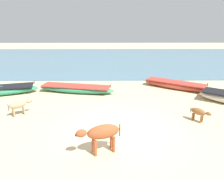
{
  "coord_description": "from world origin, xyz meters",
  "views": [
    {
      "loc": [
        -0.33,
        -7.28,
        4.03
      ],
      "look_at": [
        -0.22,
        3.51,
        0.6
      ],
      "focal_mm": 33.13,
      "sensor_mm": 36.0,
      "label": 1
    }
  ],
  "objects_px": {
    "fishing_boat_3": "(76,89)",
    "calf_near_dun": "(19,105)",
    "cow_adult_rust": "(102,133)",
    "calf_far_brown": "(199,112)",
    "fishing_boat_5": "(175,85)"
  },
  "relations": [
    {
      "from": "fishing_boat_3",
      "to": "cow_adult_rust",
      "type": "xyz_separation_m",
      "value": [
        1.82,
        -6.22,
        0.45
      ]
    },
    {
      "from": "fishing_boat_3",
      "to": "fishing_boat_5",
      "type": "xyz_separation_m",
      "value": [
        6.33,
        0.76,
        0.01
      ]
    },
    {
      "from": "fishing_boat_3",
      "to": "calf_near_dun",
      "type": "bearing_deg",
      "value": -110.8
    },
    {
      "from": "fishing_boat_5",
      "to": "calf_near_dun",
      "type": "distance_m",
      "value": 9.35
    },
    {
      "from": "cow_adult_rust",
      "to": "calf_near_dun",
      "type": "xyz_separation_m",
      "value": [
        -3.9,
        2.93,
        -0.2
      ]
    },
    {
      "from": "cow_adult_rust",
      "to": "calf_near_dun",
      "type": "distance_m",
      "value": 4.88
    },
    {
      "from": "cow_adult_rust",
      "to": "fishing_boat_3",
      "type": "bearing_deg",
      "value": -92.83
    },
    {
      "from": "fishing_boat_3",
      "to": "fishing_boat_5",
      "type": "relative_size",
      "value": 1.2
    },
    {
      "from": "fishing_boat_5",
      "to": "calf_far_brown",
      "type": "distance_m",
      "value": 4.81
    },
    {
      "from": "fishing_boat_3",
      "to": "calf_near_dun",
      "type": "xyz_separation_m",
      "value": [
        -2.09,
        -3.3,
        0.25
      ]
    },
    {
      "from": "calf_near_dun",
      "to": "cow_adult_rust",
      "type": "bearing_deg",
      "value": -74.25
    },
    {
      "from": "cow_adult_rust",
      "to": "calf_far_brown",
      "type": "distance_m",
      "value": 4.64
    },
    {
      "from": "fishing_boat_5",
      "to": "calf_near_dun",
      "type": "bearing_deg",
      "value": -120.62
    },
    {
      "from": "fishing_boat_3",
      "to": "fishing_boat_5",
      "type": "distance_m",
      "value": 6.38
    },
    {
      "from": "fishing_boat_3",
      "to": "calf_far_brown",
      "type": "height_order",
      "value": "fishing_boat_3"
    }
  ]
}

